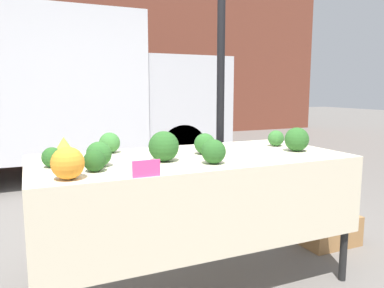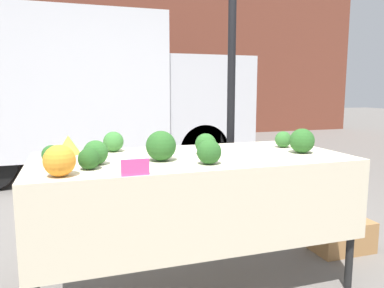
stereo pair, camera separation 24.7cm
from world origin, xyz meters
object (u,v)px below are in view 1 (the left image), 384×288
at_px(orange_cauliflower, 68,163).
at_px(produce_crate, 330,230).
at_px(parked_truck, 64,91).
at_px(price_sign, 146,169).

relative_size(orange_cauliflower, produce_crate, 0.34).
xyz_separation_m(parked_truck, price_sign, (-0.02, -4.47, -0.36)).
bearing_deg(price_sign, produce_crate, 16.99).
xyz_separation_m(parked_truck, orange_cauliflower, (-0.38, -4.36, -0.32)).
bearing_deg(parked_truck, price_sign, -90.23).
bearing_deg(parked_truck, produce_crate, -65.73).
xyz_separation_m(orange_cauliflower, price_sign, (0.37, -0.11, -0.04)).
height_order(parked_truck, produce_crate, parked_truck).
bearing_deg(orange_cauliflower, price_sign, -16.16).
xyz_separation_m(price_sign, produce_crate, (1.79, 0.55, -0.80)).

